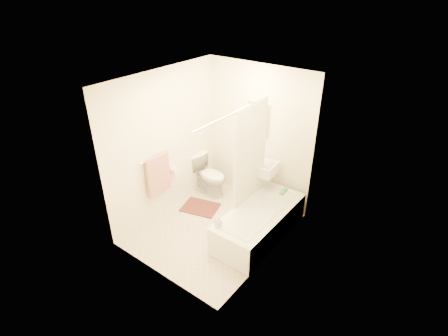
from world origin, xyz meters
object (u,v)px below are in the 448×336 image
Objects in this scene: sink at (261,183)px; bathtub at (259,223)px; toilet at (209,175)px; bath_mat at (200,207)px; soap_bottle at (218,222)px.

bathtub is (0.39, -0.65, -0.25)m from sink.
toilet reaches higher than bath_mat.
bathtub is 2.70× the size of bath_mat.
sink is 0.80m from bathtub.
toilet is 1.02m from sink.
soap_bottle is at bearing -35.88° from bath_mat.
sink is at bearing 121.01° from bathtub.
toilet is at bearing 134.05° from soap_bottle.
toilet is 1.63m from soap_bottle.
toilet is 1.48m from bathtub.
bath_mat is (-0.80, -0.66, -0.47)m from sink.
sink is at bearing -74.87° from toilet.
soap_bottle is (0.13, -1.33, 0.06)m from sink.
sink reaches higher than bathtub.
bath_mat is at bearing -144.52° from sink.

